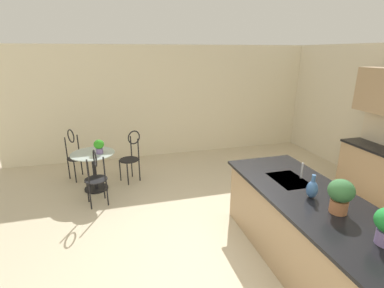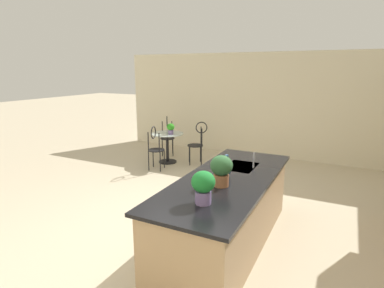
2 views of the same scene
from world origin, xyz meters
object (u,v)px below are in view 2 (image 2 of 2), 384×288
Objects in this scene: chair_toward_desk at (155,146)px; potted_plant_counter_near at (221,169)px; bistro_table at (167,145)px; chair_by_island at (198,141)px; vase_on_counter at (226,168)px; potted_plant_counter_far at (203,185)px; chair_near_window at (167,134)px; potted_plant_on_table at (171,128)px.

chair_toward_desk is 2.79× the size of potted_plant_counter_near.
bistro_table is at bearing -173.77° from chair_toward_desk.
chair_by_island is (-0.24, 0.71, 0.13)m from bistro_table.
potted_plant_counter_near is 1.30× the size of vase_on_counter.
potted_plant_counter_far is (3.96, 1.96, 0.55)m from chair_by_island.
potted_plant_counter_near is (3.82, 3.05, 0.56)m from chair_near_window.
vase_on_counter is at bearing -174.64° from potted_plant_counter_far.
chair_near_window is at bearing -139.29° from vase_on_counter.
chair_toward_desk is (0.89, -0.64, 0.00)m from chair_by_island.
potted_plant_counter_near reaches higher than chair_toward_desk.
bistro_table is at bearing -137.40° from vase_on_counter.
chair_by_island is at bearing 144.30° from chair_toward_desk.
potted_plant_counter_far reaches higher than chair_toward_desk.
potted_plant_counter_near reaches higher than bistro_table.
chair_near_window is at bearing -141.38° from potted_plant_counter_near.
bistro_table is 0.76m from chair_by_island.
chair_near_window is 3.00× the size of potted_plant_counter_far.
chair_toward_desk is at bearing -134.26° from potted_plant_counter_near.
potted_plant_counter_far is at bearing 26.36° from chair_by_island.
chair_by_island is 3.97× the size of potted_plant_on_table.
chair_toward_desk is at bearing 6.23° from bistro_table.
vase_on_counter is at bearing 31.54° from chair_by_island.
chair_toward_desk is at bearing -139.69° from potted_plant_counter_far.
potted_plant_on_table is 4.02m from potted_plant_counter_near.
potted_plant_on_table is at bearing 174.27° from chair_toward_desk.
chair_toward_desk reaches higher than bistro_table.
chair_by_island is at bearing -148.46° from vase_on_counter.
chair_by_island is 2.79× the size of potted_plant_counter_near.
chair_by_island is 3.62× the size of vase_on_counter.
potted_plant_counter_far is at bearing 35.74° from bistro_table.
chair_toward_desk is 4.06m from potted_plant_counter_far.
potted_plant_counter_near is at bearing 10.70° from vase_on_counter.
chair_by_island and chair_toward_desk have the same top height.
bistro_table is at bearing -71.05° from chair_by_island.
chair_near_window is at bearing -143.19° from potted_plant_on_table.
chair_toward_desk is at bearing -5.73° from potted_plant_on_table.
potted_plant_on_table is (0.29, -0.58, 0.32)m from chair_by_island.
potted_plant_counter_far reaches higher than chair_near_window.
chair_by_island reaches higher than bistro_table.
chair_by_island is at bearing 69.81° from chair_near_window.
chair_by_island is 4.46m from potted_plant_counter_far.
potted_plant_counter_near reaches higher than vase_on_counter.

